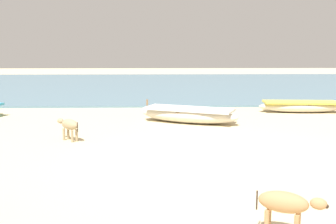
# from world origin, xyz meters

# --- Properties ---
(ground) EXTENTS (80.00, 80.00, 0.00)m
(ground) POSITION_xyz_m (0.00, 0.00, 0.00)
(ground) COLOR beige
(sea_water) EXTENTS (60.00, 20.00, 0.08)m
(sea_water) POSITION_xyz_m (0.00, 17.73, 0.04)
(sea_water) COLOR slate
(sea_water) RESTS_ON ground
(fishing_boat_1) EXTENTS (3.10, 1.05, 0.61)m
(fishing_boat_1) POSITION_xyz_m (3.98, 6.45, 0.23)
(fishing_boat_1) COLOR beige
(fishing_boat_1) RESTS_ON ground
(fishing_boat_2) EXTENTS (3.30, 2.16, 0.67)m
(fishing_boat_2) POSITION_xyz_m (-0.30, 4.44, 0.26)
(fishing_boat_2) COLOR beige
(fishing_boat_2) RESTS_ON ground
(calf_near_dun) EXTENTS (0.72, 0.69, 0.56)m
(calf_near_dun) POSITION_xyz_m (-3.56, 1.97, 0.40)
(calf_near_dun) COLOR tan
(calf_near_dun) RESTS_ON ground
(calf_far_tan) EXTENTS (0.83, 0.54, 0.57)m
(calf_far_tan) POSITION_xyz_m (0.30, -3.47, 0.41)
(calf_far_tan) COLOR tan
(calf_far_tan) RESTS_ON ground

